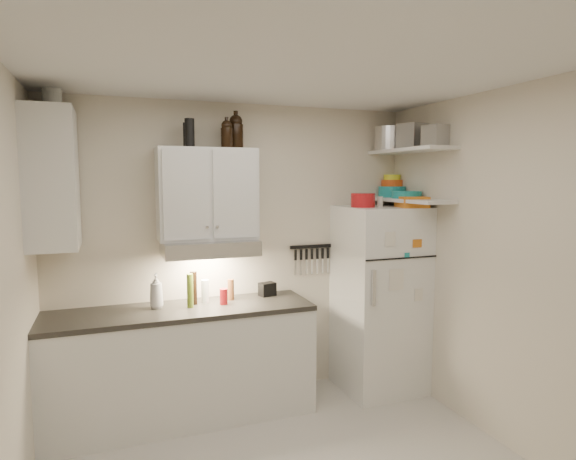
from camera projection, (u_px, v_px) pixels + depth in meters
name	position (u px, v px, depth m)	size (l,w,h in m)	color
ceiling	(302.00, 62.00, 2.74)	(3.20, 3.00, 0.02)	silver
back_wall	(238.00, 252.00, 4.28)	(3.20, 0.02, 2.60)	beige
right_wall	(510.00, 270.00, 3.44)	(0.02, 3.00, 2.60)	beige
base_cabinet	(183.00, 366.00, 3.89)	(2.10, 0.60, 0.88)	silver
countertop	(181.00, 311.00, 3.84)	(2.10, 0.62, 0.04)	#2B2925
upper_cabinet	(207.00, 194.00, 3.96)	(0.80, 0.33, 0.75)	silver
side_cabinet	(52.00, 179.00, 3.42)	(0.33, 0.55, 1.00)	silver
range_hood	(210.00, 247.00, 3.94)	(0.76, 0.46, 0.12)	silver
fridge	(379.00, 298.00, 4.44)	(0.70, 0.68, 1.70)	white
shelf_hi	(410.00, 150.00, 4.24)	(0.30, 0.95, 0.03)	silver
shelf_lo	(409.00, 200.00, 4.29)	(0.30, 0.95, 0.03)	silver
knife_strip	(311.00, 246.00, 4.50)	(0.42, 0.02, 0.03)	black
dutch_oven	(363.00, 200.00, 4.25)	(0.21, 0.21, 0.12)	#A71318
book_stack	(412.00, 202.00, 4.23)	(0.23, 0.28, 0.10)	orange
spice_jar	(380.00, 202.00, 4.34)	(0.05, 0.05, 0.09)	silver
stock_pot	(391.00, 139.00, 4.49)	(0.30, 0.30, 0.22)	silver
tin_a	(413.00, 136.00, 4.24)	(0.22, 0.20, 0.22)	#AAAAAD
tin_b	(437.00, 136.00, 4.02)	(0.18, 0.18, 0.18)	#AAAAAD
bowl_teal	(392.00, 192.00, 4.61)	(0.26, 0.26, 0.10)	teal
bowl_orange	(392.00, 183.00, 4.67)	(0.21, 0.21, 0.06)	#EB4F16
bowl_yellow	(392.00, 177.00, 4.67)	(0.16, 0.16, 0.05)	yellow
plates	(407.00, 195.00, 4.32)	(0.26, 0.26, 0.07)	teal
growler_a	(227.00, 134.00, 3.89)	(0.10, 0.10, 0.23)	black
growler_b	(236.00, 131.00, 4.00)	(0.12, 0.12, 0.29)	black
thermos_a	(187.00, 135.00, 3.89)	(0.07, 0.07, 0.20)	black
thermos_b	(190.00, 133.00, 3.79)	(0.08, 0.08, 0.22)	black
side_jar	(52.00, 97.00, 3.49)	(0.13, 0.13, 0.18)	silver
soap_bottle	(156.00, 289.00, 3.83)	(0.12, 0.12, 0.31)	silver
pepper_mill	(231.00, 290.00, 4.10)	(0.06, 0.06, 0.18)	brown
oil_bottle	(190.00, 291.00, 3.85)	(0.05, 0.05, 0.27)	#57701C
vinegar_bottle	(194.00, 288.00, 3.95)	(0.06, 0.06, 0.27)	black
clear_bottle	(205.00, 291.00, 4.01)	(0.06, 0.06, 0.19)	silver
red_jar	(224.00, 297.00, 3.96)	(0.07, 0.07, 0.13)	#A71318
caddy	(267.00, 289.00, 4.25)	(0.14, 0.10, 0.12)	black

